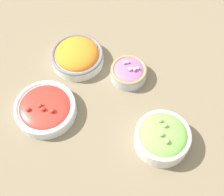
{
  "coord_description": "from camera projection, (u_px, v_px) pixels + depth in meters",
  "views": [
    {
      "loc": [
        0.2,
        -0.43,
        0.84
      ],
      "look_at": [
        0.0,
        0.0,
        0.03
      ],
      "focal_mm": 50.0,
      "sensor_mm": 36.0,
      "label": 1
    }
  ],
  "objects": [
    {
      "name": "ground_plane",
      "position": [
        112.0,
        103.0,
        0.96
      ],
      "size": [
        3.0,
        3.0,
        0.0
      ],
      "primitive_type": "plane",
      "color": "#75664C"
    },
    {
      "name": "bowl_cherry_tomatoes",
      "position": [
        45.0,
        108.0,
        0.93
      ],
      "size": [
        0.18,
        0.18,
        0.06
      ],
      "color": "silver",
      "rests_on": "ground_plane"
    },
    {
      "name": "bowl_red_onion",
      "position": [
        129.0,
        72.0,
        0.99
      ],
      "size": [
        0.12,
        0.12,
        0.06
      ],
      "color": "#B2C1CC",
      "rests_on": "ground_plane"
    },
    {
      "name": "bowl_lettuce",
      "position": [
        163.0,
        137.0,
        0.86
      ],
      "size": [
        0.16,
        0.16,
        0.08
      ],
      "color": "silver",
      "rests_on": "ground_plane"
    },
    {
      "name": "bowl_carrots",
      "position": [
        77.0,
        56.0,
        1.02
      ],
      "size": [
        0.17,
        0.17,
        0.07
      ],
      "color": "silver",
      "rests_on": "ground_plane"
    }
  ]
}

